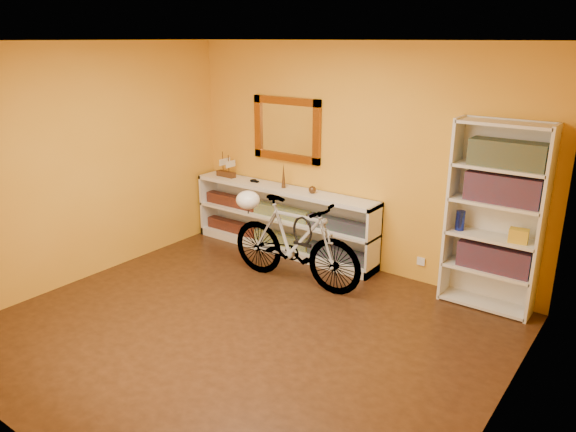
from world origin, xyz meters
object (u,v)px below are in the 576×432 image
Objects in this scene: bicycle at (295,242)px; helmet at (248,200)px; console_unit at (283,220)px; bookcase at (494,218)px.

bicycle is 5.94× the size of helmet.
helmet is at bearing -87.30° from console_unit.
bicycle reaches higher than console_unit.
console_unit is 0.83m from helmet.
bookcase is at bearing -71.97° from bicycle.
bookcase reaches higher than helmet.
bicycle is at bearing -159.53° from bookcase.
bookcase reaches higher than bicycle.
bookcase is 1.14× the size of bicycle.
bookcase is (2.56, 0.03, 0.52)m from console_unit.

